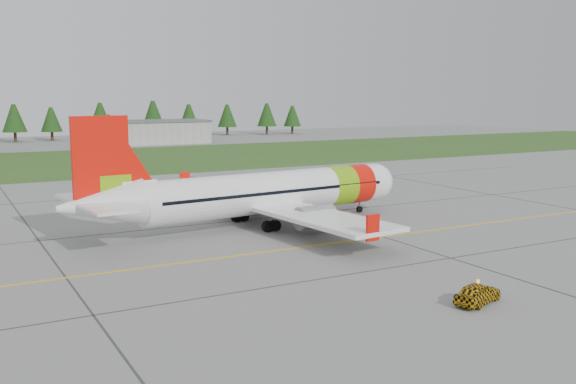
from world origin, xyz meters
TOP-DOWN VIEW (x-y plane):
  - ground at (0.00, 0.00)m, footprint 320.00×320.00m
  - aircraft at (3.65, 16.98)m, footprint 33.01×30.56m
  - follow_me_car at (4.25, -8.29)m, footprint 1.56×1.70m
  - grass_strip at (0.00, 82.00)m, footprint 320.00×50.00m
  - taxi_guideline at (0.00, 8.00)m, footprint 120.00×0.25m
  - hangar_east at (25.00, 118.00)m, footprint 24.00×12.00m
  - treeline at (0.00, 138.00)m, footprint 160.00×8.00m

SIDE VIEW (x-z plane):
  - ground at x=0.00m, z-range 0.00..0.00m
  - taxi_guideline at x=0.00m, z-range 0.00..0.02m
  - grass_strip at x=0.00m, z-range 0.00..0.03m
  - follow_me_car at x=4.25m, z-range 0.00..3.49m
  - hangar_east at x=25.00m, z-range 0.00..5.20m
  - aircraft at x=3.65m, z-range -2.12..7.89m
  - treeline at x=0.00m, z-range 0.00..10.00m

